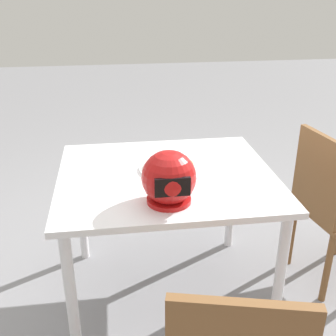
{
  "coord_description": "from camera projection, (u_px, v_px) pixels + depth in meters",
  "views": [
    {
      "loc": [
        0.25,
        1.82,
        1.6
      ],
      "look_at": [
        -0.01,
        -0.02,
        0.76
      ],
      "focal_mm": 44.26,
      "sensor_mm": 36.0,
      "label": 1
    }
  ],
  "objects": [
    {
      "name": "motorcycle_helmet",
      "position": [
        169.0,
        179.0,
        1.73
      ],
      "size": [
        0.23,
        0.23,
        0.23
      ],
      "color": "#B21414",
      "rests_on": "dining_table"
    },
    {
      "name": "ground_plane",
      "position": [
        167.0,
        291.0,
        2.34
      ],
      "size": [
        14.0,
        14.0,
        0.0
      ],
      "primitive_type": "plane",
      "color": "gray"
    },
    {
      "name": "dining_table",
      "position": [
        167.0,
        189.0,
        2.07
      ],
      "size": [
        1.05,
        0.91,
        0.74
      ],
      "color": "white",
      "rests_on": "ground"
    },
    {
      "name": "pizza",
      "position": [
        169.0,
        165.0,
        2.06
      ],
      "size": [
        0.24,
        0.24,
        0.05
      ],
      "color": "tan",
      "rests_on": "pizza_plate"
    },
    {
      "name": "chair_side",
      "position": [
        329.0,
        202.0,
        2.24
      ],
      "size": [
        0.46,
        0.46,
        0.9
      ],
      "color": "brown",
      "rests_on": "ground"
    },
    {
      "name": "pizza_plate",
      "position": [
        169.0,
        169.0,
        2.07
      ],
      "size": [
        0.3,
        0.3,
        0.01
      ],
      "primitive_type": "cylinder",
      "color": "white",
      "rests_on": "dining_table"
    }
  ]
}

